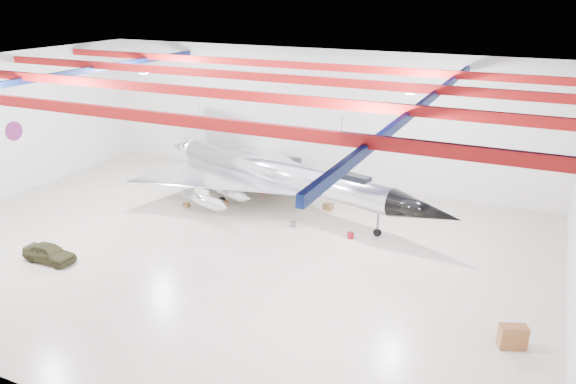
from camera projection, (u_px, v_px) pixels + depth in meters
The scene contains 16 objects.
floor at pixel (222, 246), 35.84m from camera, with size 40.00×40.00×0.00m, color #BDB196.
wall_back at pixel (314, 116), 46.71m from camera, with size 40.00×40.00×0.00m, color silver.
ceiling at pixel (214, 72), 32.08m from camera, with size 40.00×40.00×0.00m, color #0A0F38.
ceiling_structure at pixel (214, 84), 32.31m from camera, with size 39.50×29.50×1.08m.
wall_roundel at pixel (14, 131), 43.82m from camera, with size 1.50×1.50×0.10m, color #B21414.
jet_aircraft at pixel (279, 176), 41.61m from camera, with size 26.08×18.46×7.23m.
jeep at pixel (49, 253), 33.61m from camera, with size 1.36×3.39×1.15m, color #34321A.
desk at pixel (513, 337), 25.53m from camera, with size 1.23×0.62×1.13m, color brown.
crate_ply at pixel (186, 205), 42.21m from camera, with size 0.45×0.36×0.31m, color olive.
toolbox_red at pixel (263, 191), 45.04m from camera, with size 0.49×0.39×0.34m, color maroon.
engine_drum at pixel (293, 224), 38.68m from camera, with size 0.42×0.42×0.37m, color #59595B.
parts_bin at pixel (328, 206), 41.68m from camera, with size 0.68×0.54×0.47m, color olive.
crate_small at pixel (207, 191), 45.14m from camera, with size 0.37×0.29×0.26m, color #59595B.
tool_chest at pixel (351, 235), 36.91m from camera, with size 0.43×0.43×0.39m, color maroon.
oil_barrel at pixel (224, 204), 42.35m from camera, with size 0.54×0.43×0.38m, color olive.
spares_box at pixel (297, 205), 42.09m from camera, with size 0.38×0.38×0.34m, color #59595B.
Camera 1 is at (17.70, -27.59, 15.49)m, focal length 35.00 mm.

